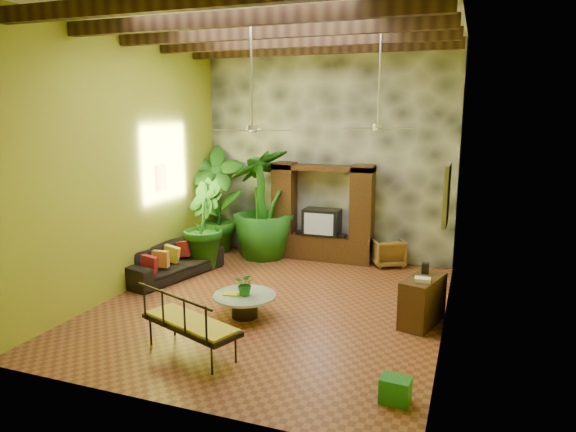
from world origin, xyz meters
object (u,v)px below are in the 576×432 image
at_px(wicker_armchair, 388,252).
at_px(coffee_table, 245,303).
at_px(ceiling_fan_back, 378,116).
at_px(tall_plant_c, 263,204).
at_px(tall_plant_a, 217,200).
at_px(entertainment_center, 322,220).
at_px(ceiling_fan_front, 252,116).
at_px(tall_plant_b, 202,224).
at_px(sofa, 172,261).
at_px(green_bin, 395,390).
at_px(side_console, 422,301).
at_px(iron_bench, 188,321).

xyz_separation_m(wicker_armchair, coffee_table, (-1.82, -3.85, -0.06)).
bearing_deg(ceiling_fan_back, tall_plant_c, 151.15).
bearing_deg(tall_plant_a, tall_plant_c, -1.91).
distance_m(tall_plant_a, coffee_table, 4.45).
relative_size(entertainment_center, ceiling_fan_front, 1.29).
relative_size(tall_plant_b, coffee_table, 1.84).
bearing_deg(coffee_table, entertainment_center, 86.30).
bearing_deg(wicker_armchair, sofa, 1.33).
distance_m(ceiling_fan_back, tall_plant_a, 5.02).
bearing_deg(tall_plant_c, sofa, -121.51).
relative_size(wicker_armchair, green_bin, 1.93).
bearing_deg(tall_plant_c, ceiling_fan_front, -69.94).
xyz_separation_m(ceiling_fan_back, side_console, (1.05, -1.16, -3.00)).
bearing_deg(side_console, ceiling_fan_front, -155.20).
relative_size(wicker_armchair, coffee_table, 0.64).
distance_m(iron_bench, green_bin, 3.02).
xyz_separation_m(tall_plant_c, iron_bench, (0.98, -5.14, -0.78)).
height_order(wicker_armchair, green_bin, wicker_armchair).
bearing_deg(iron_bench, sofa, 146.80).
bearing_deg(wicker_armchair, tall_plant_c, -22.07).
distance_m(entertainment_center, wicker_armchair, 1.70).
bearing_deg(tall_plant_a, tall_plant_b, -77.36).
xyz_separation_m(sofa, tall_plant_a, (0.00, 2.11, 0.99)).
height_order(wicker_armchair, coffee_table, wicker_armchair).
height_order(entertainment_center, tall_plant_b, entertainment_center).
height_order(entertainment_center, tall_plant_c, tall_plant_c).
bearing_deg(green_bin, tall_plant_a, 134.28).
relative_size(ceiling_fan_back, sofa, 0.79).
bearing_deg(coffee_table, ceiling_fan_front, 80.94).
bearing_deg(side_console, green_bin, -75.24).
bearing_deg(tall_plant_b, side_console, -17.84).
bearing_deg(sofa, coffee_table, -107.99).
distance_m(wicker_armchair, side_console, 3.29).
height_order(sofa, iron_bench, iron_bench).
bearing_deg(side_console, entertainment_center, 146.59).
relative_size(entertainment_center, ceiling_fan_back, 1.29).
bearing_deg(tall_plant_c, tall_plant_b, -129.75).
height_order(ceiling_fan_front, tall_plant_c, ceiling_fan_front).
height_order(wicker_armchair, tall_plant_c, tall_plant_c).
height_order(entertainment_center, ceiling_fan_back, ceiling_fan_back).
bearing_deg(coffee_table, tall_plant_c, 107.78).
distance_m(iron_bench, side_console, 3.84).
distance_m(ceiling_fan_front, side_console, 4.16).
bearing_deg(tall_plant_c, coffee_table, -72.22).
height_order(tall_plant_b, iron_bench, tall_plant_b).
bearing_deg(ceiling_fan_front, iron_bench, -96.05).
relative_size(coffee_table, green_bin, 3.01).
bearing_deg(tall_plant_b, tall_plant_a, 102.64).
height_order(sofa, tall_plant_b, tall_plant_b).
relative_size(entertainment_center, coffee_table, 2.22).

